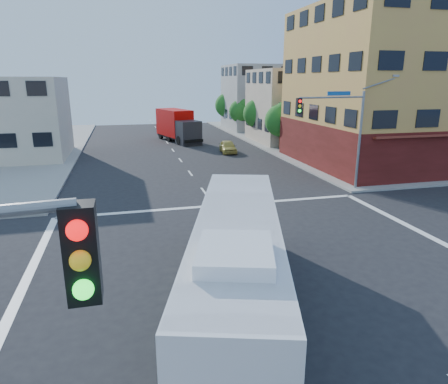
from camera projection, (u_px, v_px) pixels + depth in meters
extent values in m
plane|color=black|center=(266.00, 274.00, 16.49)|extent=(120.00, 120.00, 0.00)
cube|color=gray|center=(412.00, 135.00, 57.36)|extent=(50.00, 50.00, 0.15)
cube|color=#BF8544|center=(405.00, 88.00, 36.56)|extent=(18.00, 15.00, 14.00)
cube|color=maroon|center=(399.00, 142.00, 37.92)|extent=(18.09, 15.08, 4.00)
cube|color=#BFAA92|center=(302.00, 106.00, 51.00)|extent=(12.00, 10.00, 9.00)
cube|color=#989893|center=(265.00, 98.00, 63.94)|extent=(12.00, 10.00, 10.00)
cube|color=beige|center=(1.00, 119.00, 39.42)|extent=(12.00, 10.00, 8.00)
cylinder|color=gray|center=(359.00, 142.00, 28.16)|extent=(0.18, 0.18, 7.00)
cylinder|color=gray|center=(332.00, 97.00, 26.50)|extent=(5.01, 0.62, 0.12)
cube|color=black|center=(299.00, 106.00, 25.82)|extent=(0.32, 0.30, 1.00)
sphere|color=#FF0C0C|center=(300.00, 101.00, 25.58)|extent=(0.20, 0.20, 0.20)
sphere|color=yellow|center=(300.00, 106.00, 25.66)|extent=(0.20, 0.20, 0.20)
sphere|color=#19FF33|center=(300.00, 111.00, 25.74)|extent=(0.20, 0.20, 0.20)
cube|color=#154E93|center=(339.00, 93.00, 26.60)|extent=(1.80, 0.22, 0.28)
cube|color=gray|center=(395.00, 76.00, 27.76)|extent=(0.50, 0.22, 0.14)
cube|color=black|center=(82.00, 253.00, 3.86)|extent=(0.32, 0.30, 1.00)
sphere|color=#FF0C0C|center=(77.00, 230.00, 3.62)|extent=(0.20, 0.20, 0.20)
sphere|color=yellow|center=(80.00, 261.00, 3.70)|extent=(0.20, 0.20, 0.20)
sphere|color=#19FF33|center=(83.00, 289.00, 3.78)|extent=(0.20, 0.20, 0.20)
cylinder|color=#3B2215|center=(280.00, 142.00, 45.14)|extent=(0.28, 0.28, 1.92)
sphere|color=#1A5A19|center=(281.00, 120.00, 44.49)|extent=(3.60, 3.60, 3.60)
sphere|color=#1A5A19|center=(286.00, 112.00, 44.06)|extent=(2.52, 2.52, 2.52)
cylinder|color=#3B2215|center=(257.00, 133.00, 52.60)|extent=(0.28, 0.28, 1.99)
sphere|color=#1A5A19|center=(258.00, 113.00, 51.92)|extent=(3.80, 3.80, 3.80)
sphere|color=#1A5A19|center=(262.00, 106.00, 51.47)|extent=(2.66, 2.66, 2.66)
cylinder|color=#3B2215|center=(240.00, 127.00, 60.08)|extent=(0.28, 0.28, 1.89)
sphere|color=#1A5A19|center=(240.00, 111.00, 59.46)|extent=(3.40, 3.40, 3.40)
sphere|color=#1A5A19|center=(244.00, 105.00, 59.04)|extent=(2.38, 2.38, 2.38)
cylinder|color=#3B2215|center=(227.00, 121.00, 67.53)|extent=(0.28, 0.28, 2.03)
sphere|color=#1A5A19|center=(227.00, 105.00, 66.82)|extent=(4.00, 4.00, 4.00)
sphere|color=#1A5A19|center=(230.00, 99.00, 66.37)|extent=(2.80, 2.80, 2.80)
cube|color=black|center=(237.00, 294.00, 13.79)|extent=(6.28, 12.81, 0.47)
cube|color=white|center=(237.00, 260.00, 13.44)|extent=(6.26, 12.79, 2.98)
cube|color=black|center=(237.00, 255.00, 13.39)|extent=(6.20, 12.44, 1.31)
cube|color=black|center=(240.00, 203.00, 19.39)|extent=(2.36, 0.78, 1.41)
cube|color=#E5590C|center=(240.00, 182.00, 19.14)|extent=(1.93, 0.64, 0.29)
cube|color=white|center=(238.00, 220.00, 13.05)|extent=(6.13, 12.53, 0.13)
cube|color=white|center=(235.00, 253.00, 9.97)|extent=(2.46, 2.75, 0.38)
cube|color=#057A2D|center=(196.00, 287.00, 13.21)|extent=(1.72, 5.51, 0.29)
cube|color=#057A2D|center=(278.00, 289.00, 13.07)|extent=(1.72, 5.51, 0.29)
cylinder|color=black|center=(211.00, 247.00, 17.72)|extent=(0.62, 1.13, 1.09)
cylinder|color=#99999E|center=(207.00, 247.00, 17.73)|extent=(0.20, 0.53, 0.54)
cylinder|color=black|center=(267.00, 249.00, 17.60)|extent=(0.62, 1.13, 1.09)
cylinder|color=#99999E|center=(271.00, 249.00, 17.59)|extent=(0.20, 0.53, 0.54)
cylinder|color=black|center=(183.00, 377.00, 10.00)|extent=(0.62, 1.13, 1.09)
cylinder|color=#99999E|center=(178.00, 376.00, 10.01)|extent=(0.20, 0.53, 0.54)
cylinder|color=black|center=(284.00, 381.00, 9.87)|extent=(0.62, 1.13, 1.09)
cylinder|color=#99999E|center=(290.00, 381.00, 9.86)|extent=(0.20, 0.53, 0.54)
cube|color=#242328|center=(188.00, 133.00, 49.01)|extent=(3.16, 3.08, 2.91)
cube|color=black|center=(192.00, 130.00, 48.00)|extent=(2.28, 0.74, 1.12)
cube|color=#CA0603|center=(174.00, 122.00, 52.30)|extent=(4.32, 6.76, 3.35)
cube|color=black|center=(179.00, 137.00, 51.65)|extent=(4.85, 9.28, 0.34)
cylinder|color=black|center=(179.00, 141.00, 48.86)|extent=(0.61, 1.16, 1.12)
cylinder|color=black|center=(196.00, 139.00, 50.00)|extent=(0.61, 1.16, 1.12)
cylinder|color=black|center=(169.00, 137.00, 51.56)|extent=(0.61, 1.16, 1.12)
cylinder|color=black|center=(185.00, 136.00, 52.70)|extent=(0.61, 1.16, 1.12)
cylinder|color=black|center=(161.00, 135.00, 53.88)|extent=(0.61, 1.16, 1.12)
cylinder|color=black|center=(177.00, 134.00, 55.02)|extent=(0.61, 1.16, 1.12)
imported|color=#B9A84A|center=(228.00, 147.00, 43.75)|extent=(1.92, 4.02, 1.33)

